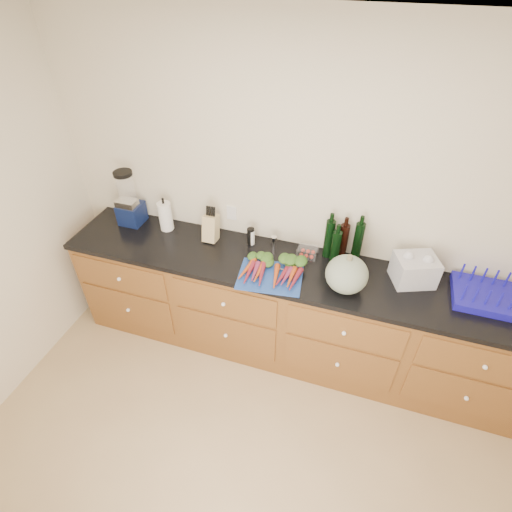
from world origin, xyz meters
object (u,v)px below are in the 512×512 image
(tomato_box, at_px, (307,252))
(dish_rack, at_px, (488,295))
(carrots, at_px, (272,269))
(squash, at_px, (347,274))
(knife_block, at_px, (211,228))
(cutting_board, at_px, (270,277))
(blender_appliance, at_px, (129,201))
(paper_towel, at_px, (165,216))

(tomato_box, bearing_deg, dish_rack, -4.09)
(carrots, relative_size, tomato_box, 2.95)
(carrots, height_order, tomato_box, carrots)
(carrots, xyz_separation_m, tomato_box, (0.20, 0.28, -0.00))
(squash, relative_size, knife_block, 1.34)
(knife_block, distance_m, tomato_box, 0.79)
(tomato_box, bearing_deg, knife_block, -177.81)
(carrots, xyz_separation_m, dish_rack, (1.46, 0.19, 0.00))
(cutting_board, height_order, knife_block, knife_block)
(blender_appliance, relative_size, tomato_box, 3.18)
(paper_towel, bearing_deg, knife_block, -2.77)
(paper_towel, height_order, knife_block, paper_towel)
(knife_block, bearing_deg, squash, -12.70)
(squash, bearing_deg, dish_rack, 11.53)
(carrots, height_order, squash, squash)
(cutting_board, height_order, blender_appliance, blender_appliance)
(paper_towel, bearing_deg, carrots, -15.15)
(knife_block, bearing_deg, blender_appliance, 178.65)
(dish_rack, bearing_deg, carrots, -172.58)
(squash, distance_m, knife_block, 1.14)
(dish_rack, bearing_deg, tomato_box, 175.91)
(carrots, bearing_deg, knife_block, 156.86)
(paper_towel, height_order, tomato_box, paper_towel)
(blender_appliance, height_order, knife_block, blender_appliance)
(tomato_box, height_order, dish_rack, dish_rack)
(blender_appliance, distance_m, dish_rack, 2.79)
(cutting_board, distance_m, carrots, 0.06)
(carrots, height_order, knife_block, knife_block)
(paper_towel, height_order, dish_rack, paper_towel)
(squash, height_order, knife_block, squash)
(dish_rack, bearing_deg, blender_appliance, 178.41)
(cutting_board, distance_m, dish_rack, 1.48)
(knife_block, relative_size, tomato_box, 1.46)
(squash, bearing_deg, knife_block, 167.30)
(blender_appliance, height_order, dish_rack, blender_appliance)
(cutting_board, relative_size, dish_rack, 1.03)
(squash, distance_m, blender_appliance, 1.87)
(squash, height_order, paper_towel, squash)
(cutting_board, distance_m, tomato_box, 0.39)
(dish_rack, bearing_deg, squash, -168.47)
(squash, relative_size, blender_appliance, 0.61)
(squash, relative_size, tomato_box, 1.95)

